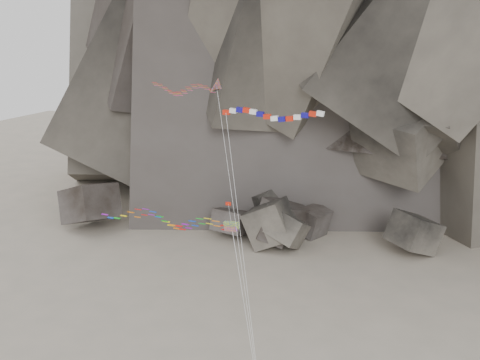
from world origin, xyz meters
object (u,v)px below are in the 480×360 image
at_px(banner_kite, 271,117).
at_px(pennant_kite, 235,248).
at_px(delta_kite, 181,88).
at_px(parafoil_kite, 160,218).

relative_size(banner_kite, pennant_kite, 1.62).
distance_m(delta_kite, banner_kite, 10.91).
xyz_separation_m(delta_kite, parafoil_kite, (0.29, -5.28, -11.47)).
distance_m(delta_kite, pennant_kite, 16.33).
xyz_separation_m(banner_kite, parafoil_kite, (-10.06, -2.29, -9.79)).
bearing_deg(banner_kite, pennant_kite, -147.73).
relative_size(delta_kite, pennant_kite, 1.78).
relative_size(delta_kite, banner_kite, 1.10).
distance_m(delta_kite, parafoil_kite, 12.63).
bearing_deg(banner_kite, parafoil_kite, -170.58).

